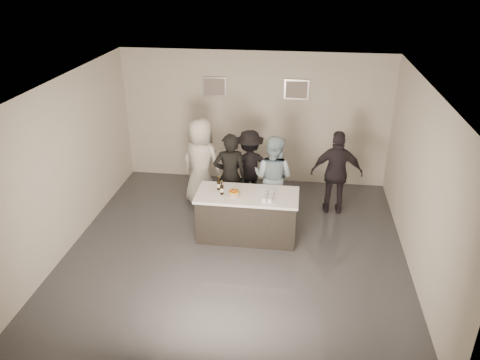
{
  "coord_description": "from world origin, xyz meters",
  "views": [
    {
      "loc": [
        1.02,
        -7.04,
        4.8
      ],
      "look_at": [
        0.0,
        0.5,
        1.15
      ],
      "focal_mm": 35.0,
      "sensor_mm": 36.0,
      "label": 1
    }
  ],
  "objects_px": {
    "cake": "(234,194)",
    "person_main_black": "(230,176)",
    "beer_bottle_a": "(219,183)",
    "person_guest_back": "(249,167)",
    "bar_counter": "(247,215)",
    "beer_bottle_b": "(222,188)",
    "person_guest_right": "(337,173)",
    "person_main_blue": "(273,177)",
    "person_guest_left": "(201,163)"
  },
  "relations": [
    {
      "from": "beer_bottle_a",
      "to": "person_guest_right",
      "type": "xyz_separation_m",
      "value": [
        2.21,
        1.08,
        -0.15
      ]
    },
    {
      "from": "bar_counter",
      "to": "person_guest_left",
      "type": "relative_size",
      "value": 1.0
    },
    {
      "from": "person_main_black",
      "to": "cake",
      "type": "bearing_deg",
      "value": 90.83
    },
    {
      "from": "beer_bottle_a",
      "to": "cake",
      "type": "bearing_deg",
      "value": -33.02
    },
    {
      "from": "person_guest_right",
      "to": "person_main_blue",
      "type": "bearing_deg",
      "value": 15.08
    },
    {
      "from": "beer_bottle_b",
      "to": "person_main_blue",
      "type": "bearing_deg",
      "value": 46.79
    },
    {
      "from": "person_main_blue",
      "to": "person_guest_right",
      "type": "distance_m",
      "value": 1.3
    },
    {
      "from": "person_guest_back",
      "to": "person_main_blue",
      "type": "bearing_deg",
      "value": 110.35
    },
    {
      "from": "cake",
      "to": "person_guest_right",
      "type": "relative_size",
      "value": 0.11
    },
    {
      "from": "beer_bottle_a",
      "to": "person_main_black",
      "type": "xyz_separation_m",
      "value": [
        0.12,
        0.61,
        -0.14
      ]
    },
    {
      "from": "person_main_blue",
      "to": "person_guest_left",
      "type": "relative_size",
      "value": 0.93
    },
    {
      "from": "bar_counter",
      "to": "beer_bottle_b",
      "type": "height_order",
      "value": "beer_bottle_b"
    },
    {
      "from": "person_guest_left",
      "to": "person_guest_right",
      "type": "bearing_deg",
      "value": -158.94
    },
    {
      "from": "beer_bottle_b",
      "to": "beer_bottle_a",
      "type": "bearing_deg",
      "value": 117.0
    },
    {
      "from": "person_guest_right",
      "to": "bar_counter",
      "type": "bearing_deg",
      "value": 35.57
    },
    {
      "from": "beer_bottle_a",
      "to": "person_guest_back",
      "type": "distance_m",
      "value": 1.43
    },
    {
      "from": "beer_bottle_a",
      "to": "person_main_black",
      "type": "distance_m",
      "value": 0.63
    },
    {
      "from": "cake",
      "to": "person_main_black",
      "type": "distance_m",
      "value": 0.84
    },
    {
      "from": "cake",
      "to": "person_main_black",
      "type": "relative_size",
      "value": 0.11
    },
    {
      "from": "person_guest_left",
      "to": "person_main_blue",
      "type": "bearing_deg",
      "value": -171.89
    },
    {
      "from": "person_guest_back",
      "to": "person_main_black",
      "type": "bearing_deg",
      "value": 45.98
    },
    {
      "from": "person_main_black",
      "to": "person_guest_back",
      "type": "distance_m",
      "value": 0.8
    },
    {
      "from": "bar_counter",
      "to": "beer_bottle_a",
      "type": "xyz_separation_m",
      "value": [
        -0.55,
        0.11,
        0.58
      ]
    },
    {
      "from": "cake",
      "to": "beer_bottle_a",
      "type": "xyz_separation_m",
      "value": [
        -0.32,
        0.21,
        0.09
      ]
    },
    {
      "from": "person_guest_right",
      "to": "cake",
      "type": "bearing_deg",
      "value": 34.28
    },
    {
      "from": "person_guest_back",
      "to": "beer_bottle_a",
      "type": "bearing_deg",
      "value": 51.06
    },
    {
      "from": "person_main_blue",
      "to": "bar_counter",
      "type": "bearing_deg",
      "value": 84.85
    },
    {
      "from": "person_main_black",
      "to": "person_guest_left",
      "type": "height_order",
      "value": "person_guest_left"
    },
    {
      "from": "cake",
      "to": "person_main_black",
      "type": "height_order",
      "value": "person_main_black"
    },
    {
      "from": "beer_bottle_a",
      "to": "person_main_blue",
      "type": "distance_m",
      "value": 1.22
    },
    {
      "from": "person_main_blue",
      "to": "person_guest_back",
      "type": "xyz_separation_m",
      "value": [
        -0.54,
        0.6,
        -0.07
      ]
    },
    {
      "from": "person_main_black",
      "to": "person_guest_right",
      "type": "distance_m",
      "value": 2.15
    },
    {
      "from": "person_main_black",
      "to": "person_main_blue",
      "type": "bearing_deg",
      "value": 176.17
    },
    {
      "from": "beer_bottle_b",
      "to": "cake",
      "type": "bearing_deg",
      "value": -7.62
    },
    {
      "from": "beer_bottle_b",
      "to": "person_guest_back",
      "type": "bearing_deg",
      "value": 77.85
    },
    {
      "from": "person_guest_right",
      "to": "beer_bottle_a",
      "type": "bearing_deg",
      "value": 26.11
    },
    {
      "from": "bar_counter",
      "to": "person_main_blue",
      "type": "distance_m",
      "value": 1.03
    },
    {
      "from": "beer_bottle_a",
      "to": "person_guest_back",
      "type": "xyz_separation_m",
      "value": [
        0.42,
        1.34,
        -0.23
      ]
    },
    {
      "from": "cake",
      "to": "person_guest_left",
      "type": "relative_size",
      "value": 0.11
    },
    {
      "from": "person_guest_left",
      "to": "person_guest_back",
      "type": "bearing_deg",
      "value": -145.07
    },
    {
      "from": "beer_bottle_a",
      "to": "person_main_black",
      "type": "height_order",
      "value": "person_main_black"
    },
    {
      "from": "bar_counter",
      "to": "person_guest_left",
      "type": "distance_m",
      "value": 1.72
    },
    {
      "from": "beer_bottle_b",
      "to": "person_main_black",
      "type": "height_order",
      "value": "person_main_black"
    },
    {
      "from": "person_guest_right",
      "to": "person_guest_left",
      "type": "bearing_deg",
      "value": -0.59
    },
    {
      "from": "person_main_black",
      "to": "person_guest_left",
      "type": "relative_size",
      "value": 0.96
    },
    {
      "from": "person_main_blue",
      "to": "beer_bottle_a",
      "type": "bearing_deg",
      "value": 58.51
    },
    {
      "from": "bar_counter",
      "to": "person_guest_back",
      "type": "distance_m",
      "value": 1.5
    },
    {
      "from": "bar_counter",
      "to": "person_guest_right",
      "type": "xyz_separation_m",
      "value": [
        1.66,
        1.19,
        0.43
      ]
    },
    {
      "from": "beer_bottle_a",
      "to": "person_guest_back",
      "type": "relative_size",
      "value": 0.16
    },
    {
      "from": "bar_counter",
      "to": "person_guest_left",
      "type": "xyz_separation_m",
      "value": [
        -1.11,
        1.22,
        0.48
      ]
    }
  ]
}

